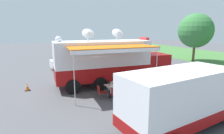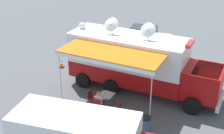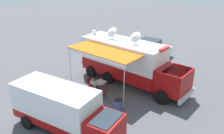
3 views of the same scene
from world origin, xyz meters
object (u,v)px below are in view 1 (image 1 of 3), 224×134
water_bottle (111,83)px  support_truck (186,99)px  command_truck (111,60)px  car_behind_truck (70,61)px  folding_chair_beside_table (100,91)px  seated_responder (113,89)px  traffic_cone (27,87)px  folding_chair_at_table (114,92)px  trash_bin (161,91)px  folding_table (111,86)px  folding_chair_spare_by_truck (133,91)px

water_bottle → support_truck: bearing=15.7°
command_truck → car_behind_truck: 7.60m
folding_chair_beside_table → seated_responder: seated_responder is taller
water_bottle → traffic_cone: 6.19m
folding_chair_at_table → support_truck: (4.22, 1.60, 0.87)m
command_truck → trash_bin: bearing=24.2°
folding_table → traffic_cone: size_ratio=1.44×
car_behind_truck → support_truck: bearing=9.1°
trash_bin → car_behind_truck: car_behind_truck is taller
traffic_cone → support_truck: bearing=38.3°
folding_chair_beside_table → support_truck: size_ratio=0.12×
folding_chair_beside_table → traffic_cone: size_ratio=1.50×
folding_table → folding_chair_at_table: bearing=-10.7°
command_truck → folding_table: command_truck is taller
folding_chair_at_table → folding_chair_beside_table: same height
command_truck → folding_chair_spare_by_truck: bearing=0.8°
folding_table → trash_bin: (1.54, 2.85, -0.22)m
water_bottle → folding_chair_at_table: water_bottle is taller
seated_responder → support_truck: bearing=19.9°
trash_bin → support_truck: size_ratio=0.13×
folding_chair_at_table → folding_chair_beside_table: bearing=-130.1°
folding_chair_at_table → seated_responder: (-0.19, 0.01, 0.14)m
folding_chair_spare_by_truck → traffic_cone: folding_chair_spare_by_truck is taller
trash_bin → car_behind_truck: bearing=-161.5°
traffic_cone → car_behind_truck: car_behind_truck is taller
water_bottle → car_behind_truck: bearing=-174.5°
car_behind_truck → folding_table: bearing=5.3°
folding_chair_spare_by_truck → folding_chair_at_table: bearing=-99.6°
trash_bin → traffic_cone: (-4.94, -8.04, -0.18)m
water_bottle → trash_bin: 3.30m
folding_chair_spare_by_truck → trash_bin: (0.53, 1.76, -0.06)m
folding_chair_beside_table → car_behind_truck: (-9.95, -0.06, 0.37)m
folding_table → car_behind_truck: 9.78m
seated_responder → support_truck: support_truck is taller
folding_chair_at_table → folding_chair_spare_by_truck: bearing=80.4°
support_truck → car_behind_truck: support_truck is taller
folding_table → trash_bin: bearing=61.6°
folding_chair_at_table → traffic_cone: 6.56m
command_truck → support_truck: 7.53m
seated_responder → traffic_cone: seated_responder is taller
trash_bin → seated_responder: bearing=-107.3°
command_truck → folding_table: bearing=-22.9°
water_bottle → car_behind_truck: (-9.65, -0.93, 0.05)m
command_truck → trash_bin: size_ratio=10.53×
water_bottle → car_behind_truck: size_ratio=0.05×
water_bottle → folding_chair_beside_table: (0.30, -0.87, -0.32)m
folding_table → car_behind_truck: size_ratio=0.19×
folding_chair_spare_by_truck → traffic_cone: (-4.40, -6.29, -0.23)m
trash_bin → support_truck: 3.87m
folding_chair_spare_by_truck → traffic_cone: size_ratio=1.50×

